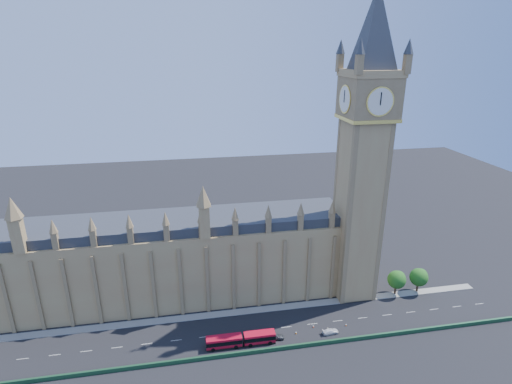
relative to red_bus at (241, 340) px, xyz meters
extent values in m
plane|color=black|center=(2.28, 5.02, -1.72)|extent=(400.00, 400.00, 0.00)
cube|color=#A07B4D|center=(-22.72, 27.02, 10.78)|extent=(120.00, 20.00, 25.00)
cube|color=#2D3035|center=(-22.72, 27.02, 24.78)|extent=(120.00, 18.00, 3.00)
cube|color=#A07B4D|center=(40.28, 19.02, 27.28)|extent=(12.00, 12.00, 58.00)
cube|color=olive|center=(40.28, 19.02, 62.28)|extent=(14.00, 14.00, 12.00)
cylinder|color=silver|center=(40.28, 11.87, 62.28)|extent=(7.20, 0.30, 7.20)
cube|color=#A07B4D|center=(40.28, 19.02, 69.28)|extent=(14.50, 14.50, 2.00)
cube|color=#1E4C2D|center=(2.28, -3.98, -1.12)|extent=(160.00, 0.60, 1.20)
cube|color=gray|center=(2.28, 14.52, -1.64)|extent=(160.00, 3.00, 0.16)
cylinder|color=#382619|center=(54.28, 15.02, 0.28)|extent=(0.70, 0.70, 4.00)
sphere|color=#195516|center=(54.28, 15.02, 3.78)|extent=(6.00, 6.00, 6.00)
sphere|color=#195516|center=(55.08, 15.32, 4.38)|extent=(4.38, 4.38, 4.38)
cylinder|color=#382619|center=(62.28, 15.02, 0.28)|extent=(0.70, 0.70, 4.00)
sphere|color=#195516|center=(62.28, 15.02, 3.78)|extent=(6.00, 6.00, 6.00)
sphere|color=#195516|center=(63.08, 15.32, 4.38)|extent=(4.38, 4.38, 4.38)
cube|color=#B60C23|center=(-4.66, 0.03, -0.09)|extent=(9.80, 2.79, 3.26)
cube|color=#B60C23|center=(5.23, -0.04, -0.09)|extent=(8.71, 2.78, 3.26)
cube|color=black|center=(-4.66, 0.03, 0.30)|extent=(9.85, 2.84, 1.24)
cube|color=black|center=(5.23, -0.04, 0.30)|extent=(8.76, 2.83, 1.24)
cylinder|color=black|center=(0.01, 0.00, -0.25)|extent=(0.87, 2.61, 2.61)
cylinder|color=black|center=(-7.80, -1.30, -1.17)|extent=(1.09, 0.33, 1.09)
cylinder|color=black|center=(-7.78, 1.42, -1.17)|extent=(1.09, 0.33, 1.09)
cylinder|color=black|center=(-1.54, -1.35, -1.17)|extent=(1.09, 0.33, 1.09)
cylinder|color=black|center=(-1.52, 1.37, -1.17)|extent=(1.09, 0.33, 1.09)
cylinder|color=black|center=(2.44, -1.38, -1.17)|extent=(1.09, 0.33, 1.09)
cylinder|color=black|center=(2.46, 1.34, -1.17)|extent=(1.09, 0.33, 1.09)
cylinder|color=black|center=(8.00, -1.42, -1.17)|extent=(1.09, 0.33, 1.09)
cylinder|color=black|center=(8.02, 1.30, -1.17)|extent=(1.09, 0.33, 1.09)
imported|color=#42454A|center=(10.02, 0.58, -0.90)|extent=(4.95, 2.42, 1.63)
imported|color=#B9BBC2|center=(6.50, 2.07, -0.99)|extent=(4.44, 1.56, 1.46)
imported|color=silver|center=(26.08, 0.02, -1.03)|extent=(4.94, 2.39, 1.38)
cube|color=black|center=(16.28, 1.68, -1.70)|extent=(0.45, 0.45, 0.04)
cone|color=orange|center=(16.28, 1.68, -1.37)|extent=(0.50, 0.50, 0.69)
cylinder|color=white|center=(16.28, 1.68, -1.27)|extent=(0.34, 0.34, 0.12)
cube|color=black|center=(22.11, 3.55, -1.70)|extent=(0.51, 0.51, 0.04)
cone|color=#FF400D|center=(22.11, 3.55, -1.38)|extent=(0.56, 0.56, 0.68)
cylinder|color=white|center=(22.11, 3.55, -1.28)|extent=(0.33, 0.33, 0.12)
cube|color=black|center=(31.81, 2.44, -1.70)|extent=(0.48, 0.48, 0.04)
cone|color=#F1550C|center=(31.81, 2.44, -1.39)|extent=(0.53, 0.53, 0.66)
cylinder|color=white|center=(31.81, 2.44, -1.29)|extent=(0.32, 0.32, 0.11)
cube|color=black|center=(25.93, 1.81, -1.70)|extent=(0.38, 0.38, 0.04)
cone|color=orange|center=(25.93, 1.81, -1.38)|extent=(0.42, 0.42, 0.67)
cylinder|color=white|center=(25.93, 1.81, -1.29)|extent=(0.33, 0.33, 0.11)
camera|label=1|loc=(-11.91, -89.12, 75.50)|focal=28.00mm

